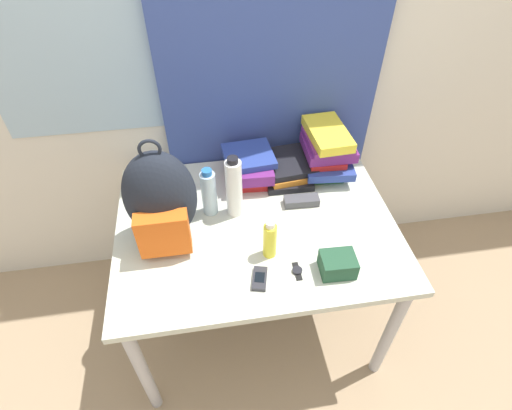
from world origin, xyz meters
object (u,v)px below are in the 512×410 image
object	(u,v)px
sunscreen_bottle	(270,240)
backpack	(161,200)
book_stack_center	(288,167)
book_stack_right	(326,151)
camera_pouch	(338,264)
book_stack_left	(250,165)
sunglasses_case	(302,201)
cell_phone	(260,279)
wristwatch	(297,271)
sports_bottle	(234,188)
water_bottle	(209,193)

from	to	relation	value
sunscreen_bottle	backpack	bearing A→B (deg)	157.61
book_stack_center	book_stack_right	distance (m)	0.19
backpack	camera_pouch	bearing A→B (deg)	-24.24
book_stack_right	camera_pouch	bearing A→B (deg)	-101.24
book_stack_left	sunscreen_bottle	world-z (taller)	sunscreen_bottle
book_stack_center	camera_pouch	size ratio (longest dim) A/B	2.13
book_stack_center	sunglasses_case	size ratio (longest dim) A/B	1.83
book_stack_center	cell_phone	bearing A→B (deg)	-111.79
sunglasses_case	camera_pouch	world-z (taller)	camera_pouch
book_stack_center	cell_phone	distance (m)	0.61
book_stack_center	cell_phone	world-z (taller)	book_stack_center
camera_pouch	wristwatch	world-z (taller)	camera_pouch
backpack	sports_bottle	world-z (taller)	backpack
book_stack_center	water_bottle	xyz separation A→B (m)	(-0.37, -0.19, 0.06)
cell_phone	camera_pouch	size ratio (longest dim) A/B	0.84
backpack	book_stack_right	distance (m)	0.79
book_stack_left	cell_phone	world-z (taller)	book_stack_left
sports_bottle	cell_phone	world-z (taller)	sports_bottle
backpack	sunglasses_case	bearing A→B (deg)	9.15
backpack	water_bottle	xyz separation A→B (m)	(0.18, 0.11, -0.09)
backpack	book_stack_left	distance (m)	0.50
sunglasses_case	backpack	bearing A→B (deg)	-170.85
sunglasses_case	wristwatch	bearing A→B (deg)	-106.06
book_stack_center	sunglasses_case	xyz separation A→B (m)	(0.02, -0.20, -0.03)
book_stack_right	water_bottle	size ratio (longest dim) A/B	1.34
camera_pouch	water_bottle	bearing A→B (deg)	138.44
cell_phone	wristwatch	size ratio (longest dim) A/B	1.34
book_stack_center	sunscreen_bottle	xyz separation A→B (m)	(-0.17, -0.45, 0.04)
water_bottle	cell_phone	distance (m)	0.42
book_stack_left	camera_pouch	bearing A→B (deg)	-67.89
backpack	book_stack_left	bearing A→B (deg)	39.01
sunscreen_bottle	wristwatch	size ratio (longest dim) A/B	2.13
water_bottle	backpack	bearing A→B (deg)	-148.80
wristwatch	book_stack_right	bearing A→B (deg)	65.17
book_stack_left	camera_pouch	xyz separation A→B (m)	(0.24, -0.58, -0.03)
book_stack_center	sunscreen_bottle	size ratio (longest dim) A/B	1.60
sunglasses_case	book_stack_left	bearing A→B (deg)	132.05
book_stack_left	sunglasses_case	world-z (taller)	book_stack_left
book_stack_center	book_stack_right	world-z (taller)	book_stack_right
sunscreen_bottle	sunglasses_case	xyz separation A→B (m)	(0.19, 0.25, -0.06)
book_stack_right	cell_phone	bearing A→B (deg)	-124.98
backpack	sunglasses_case	size ratio (longest dim) A/B	2.99
sports_bottle	camera_pouch	world-z (taller)	sports_bottle
wristwatch	backpack	bearing A→B (deg)	151.23
backpack	cell_phone	world-z (taller)	backpack
book_stack_right	sports_bottle	world-z (taller)	sports_bottle
book_stack_center	sunglasses_case	bearing A→B (deg)	-85.43
book_stack_left	book_stack_center	bearing A→B (deg)	-2.99
book_stack_right	sports_bottle	bearing A→B (deg)	-154.47
book_stack_left	backpack	bearing A→B (deg)	-140.99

